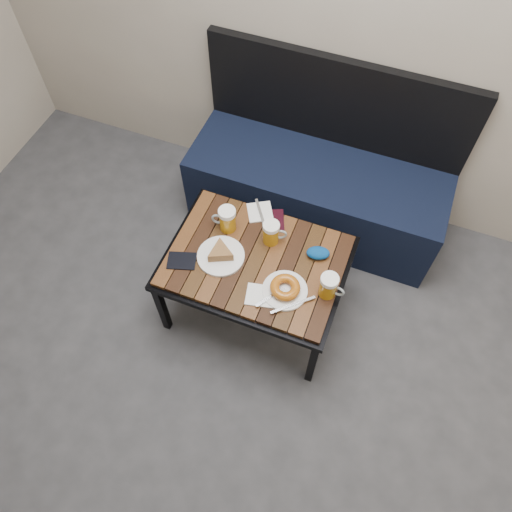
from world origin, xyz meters
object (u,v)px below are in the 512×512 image
(passport_burgundy, at_px, (274,221))
(passport_navy, at_px, (182,261))
(bench, at_px, (317,186))
(beer_mug_left, at_px, (227,219))
(beer_mug_centre, at_px, (272,233))
(plate_pie, at_px, (221,254))
(beer_mug_right, at_px, (329,286))
(cafe_table, at_px, (256,264))
(knit_pouch, at_px, (318,253))
(plate_bagel, at_px, (285,289))

(passport_burgundy, bearing_deg, passport_navy, -153.10)
(bench, bearing_deg, beer_mug_left, -117.05)
(beer_mug_centre, bearing_deg, plate_pie, -156.71)
(beer_mug_right, relative_size, plate_pie, 0.58)
(cafe_table, relative_size, knit_pouch, 7.80)
(beer_mug_left, xyz_separation_m, plate_pie, (0.04, -0.17, -0.04))
(passport_navy, xyz_separation_m, knit_pouch, (0.58, 0.26, 0.02))
(beer_mug_centre, xyz_separation_m, beer_mug_right, (0.33, -0.17, 0.00))
(cafe_table, xyz_separation_m, plate_bagel, (0.18, -0.11, 0.07))
(beer_mug_left, bearing_deg, beer_mug_right, 154.06)
(plate_pie, relative_size, plate_bagel, 0.92)
(beer_mug_left, distance_m, passport_navy, 0.29)
(beer_mug_right, xyz_separation_m, knit_pouch, (-0.10, 0.17, -0.04))
(plate_bagel, xyz_separation_m, knit_pouch, (0.08, 0.23, 0.00))
(bench, relative_size, plate_bagel, 5.81)
(plate_bagel, bearing_deg, plate_pie, 169.22)
(beer_mug_centre, relative_size, beer_mug_right, 0.98)
(plate_pie, relative_size, passport_navy, 1.70)
(cafe_table, bearing_deg, beer_mug_left, 148.34)
(beer_mug_left, distance_m, plate_pie, 0.18)
(knit_pouch, bearing_deg, passport_burgundy, 155.91)
(beer_mug_right, height_order, passport_navy, beer_mug_right)
(bench, bearing_deg, passport_burgundy, -102.05)
(passport_navy, height_order, passport_burgundy, same)
(plate_bagel, bearing_deg, beer_mug_right, 18.69)
(beer_mug_right, height_order, passport_burgundy, beer_mug_right)
(bench, bearing_deg, plate_pie, -109.11)
(beer_mug_centre, xyz_separation_m, passport_navy, (-0.35, -0.26, -0.06))
(bench, bearing_deg, beer_mug_right, -70.86)
(plate_pie, xyz_separation_m, knit_pouch, (0.42, 0.17, -0.00))
(bench, height_order, passport_navy, bench)
(cafe_table, xyz_separation_m, knit_pouch, (0.26, 0.12, 0.07))
(cafe_table, relative_size, beer_mug_left, 6.34)
(cafe_table, relative_size, plate_pie, 3.80)
(cafe_table, xyz_separation_m, passport_burgundy, (0.00, 0.24, 0.05))
(beer_mug_centre, bearing_deg, beer_mug_left, 161.92)
(knit_pouch, bearing_deg, beer_mug_left, -179.68)
(bench, bearing_deg, passport_navy, -116.73)
(bench, distance_m, plate_bagel, 0.84)
(beer_mug_left, xyz_separation_m, passport_navy, (-0.12, -0.25, -0.06))
(beer_mug_right, bearing_deg, cafe_table, 176.91)
(beer_mug_centre, height_order, passport_navy, beer_mug_centre)
(bench, height_order, cafe_table, bench)
(plate_pie, distance_m, passport_navy, 0.18)
(knit_pouch, bearing_deg, cafe_table, -154.94)
(cafe_table, relative_size, beer_mug_centre, 6.66)
(beer_mug_right, bearing_deg, knit_pouch, 124.62)
(bench, relative_size, passport_burgundy, 10.60)
(plate_pie, bearing_deg, cafe_table, 16.71)
(cafe_table, bearing_deg, beer_mug_right, -8.06)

